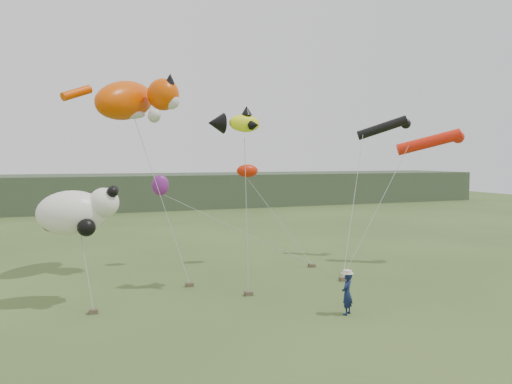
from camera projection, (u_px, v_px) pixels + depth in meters
ground at (316, 314)px, 19.08m from camera, size 120.00×120.00×0.00m
headland at (119, 192)px, 59.55m from camera, size 90.00×13.00×4.00m
festival_attendant at (347, 294)px, 18.93m from camera, size 0.70×0.68×1.62m
sandbag_anchors at (246, 285)px, 23.07m from camera, size 11.96×4.67×0.17m
cat_kite at (134, 100)px, 25.49m from camera, size 5.76×4.75×2.71m
fish_kite at (234, 123)px, 22.24m from camera, size 2.38×1.61×1.24m
tube_kites at (415, 135)px, 28.86m from camera, size 4.52×5.03×2.42m
panda_kite at (77, 212)px, 20.16m from camera, size 3.23×2.09×2.01m
misc_kites at (203, 178)px, 27.68m from camera, size 5.77×1.81×1.71m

